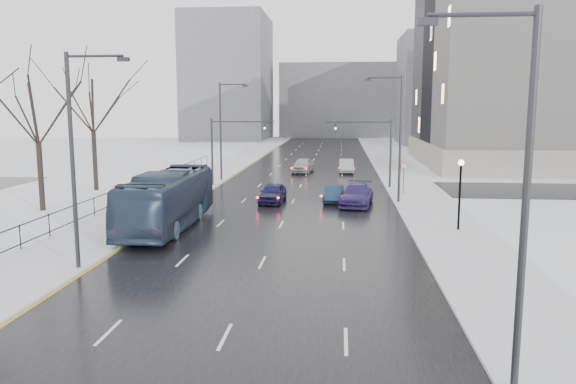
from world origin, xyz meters
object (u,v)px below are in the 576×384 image
(streetlight_l_far, at_px, (223,126))
(sedan_right_far, at_px, (357,195))
(sedan_center_far, at_px, (303,165))
(sedan_right_near, at_px, (334,194))
(tree_park_d, at_px, (43,212))
(streetlight_l_near, at_px, (77,151))
(lamppost_r_mid, at_px, (460,184))
(mast_signal_left, at_px, (223,144))
(sedan_center_near, at_px, (273,193))
(streetlight_r_near, at_px, (517,186))
(bus, at_px, (168,199))
(mast_signal_right, at_px, (379,145))
(no_uturn_sign, at_px, (404,169))
(streetlight_r_mid, at_px, (397,132))
(tree_park_e, at_px, (97,191))
(sedan_right_distant, at_px, (346,166))

(streetlight_l_far, relative_size, sedan_right_far, 1.77)
(sedan_center_far, bearing_deg, sedan_right_near, -71.51)
(tree_park_d, height_order, streetlight_l_near, streetlight_l_near)
(sedan_right_near, bearing_deg, lamppost_r_mid, -48.30)
(streetlight_l_far, xyz_separation_m, lamppost_r_mid, (19.17, -22.00, -2.67))
(streetlight_l_near, distance_m, lamppost_r_mid, 21.78)
(lamppost_r_mid, height_order, sedan_center_far, lamppost_r_mid)
(lamppost_r_mid, relative_size, sedan_right_near, 1.07)
(mast_signal_left, xyz_separation_m, sedan_center_near, (5.78, -8.74, -3.29))
(streetlight_r_near, relative_size, bus, 0.78)
(streetlight_r_near, distance_m, mast_signal_right, 38.04)
(streetlight_r_near, xyz_separation_m, bus, (-15.17, 19.55, -3.80))
(sedan_right_near, bearing_deg, sedan_center_near, -166.73)
(no_uturn_sign, relative_size, sedan_right_near, 0.67)
(tree_park_d, relative_size, sedan_right_near, 3.11)
(lamppost_r_mid, distance_m, no_uturn_sign, 14.13)
(lamppost_r_mid, height_order, mast_signal_left, mast_signal_left)
(streetlight_r_mid, bearing_deg, sedan_right_near, 179.61)
(streetlight_l_near, bearing_deg, tree_park_d, 124.53)
(tree_park_e, bearing_deg, sedan_right_far, -12.92)
(tree_park_e, height_order, bus, tree_park_e)
(mast_signal_right, height_order, sedan_right_near, mast_signal_right)
(sedan_right_distant, bearing_deg, sedan_right_near, -93.77)
(lamppost_r_mid, bearing_deg, sedan_center_near, 143.58)
(no_uturn_sign, relative_size, sedan_center_far, 0.53)
(bus, bearing_deg, streetlight_l_near, -97.88)
(streetlight_l_far, xyz_separation_m, mast_signal_left, (0.84, -4.00, -1.51))
(tree_park_d, bearing_deg, mast_signal_right, 29.12)
(streetlight_r_mid, height_order, streetlight_l_near, same)
(tree_park_d, relative_size, streetlight_l_near, 1.25)
(mast_signal_left, bearing_deg, bus, -88.99)
(sedan_right_distant, bearing_deg, no_uturn_sign, -74.26)
(streetlight_l_far, distance_m, sedan_right_distant, 15.91)
(tree_park_d, bearing_deg, streetlight_r_near, -42.75)
(mast_signal_left, bearing_deg, tree_park_d, -126.80)
(streetlight_l_near, height_order, no_uturn_sign, streetlight_l_near)
(bus, bearing_deg, tree_park_e, 126.87)
(sedan_center_far, bearing_deg, streetlight_r_near, -72.34)
(tree_park_d, bearing_deg, streetlight_l_near, -55.47)
(streetlight_l_near, xyz_separation_m, bus, (1.17, 9.55, -3.80))
(streetlight_l_far, height_order, sedan_right_near, streetlight_l_far)
(mast_signal_right, bearing_deg, no_uturn_sign, -64.89)
(streetlight_l_near, bearing_deg, tree_park_e, 112.69)
(tree_park_e, height_order, mast_signal_left, tree_park_e)
(sedan_right_near, bearing_deg, streetlight_r_mid, 3.70)
(streetlight_l_far, xyz_separation_m, sedan_center_near, (6.62, -12.74, -4.80))
(tree_park_d, height_order, sedan_center_far, tree_park_d)
(streetlight_l_near, relative_size, sedan_center_near, 2.20)
(streetlight_l_near, bearing_deg, mast_signal_left, 88.28)
(streetlight_l_near, height_order, mast_signal_left, streetlight_l_near)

